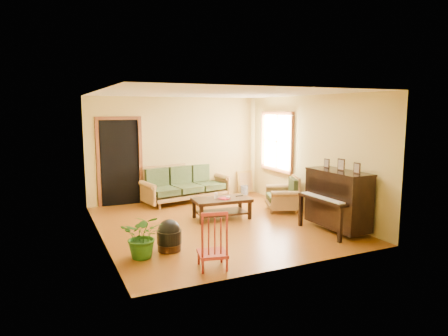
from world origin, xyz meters
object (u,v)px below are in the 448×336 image
coffee_table (222,208)px  footstool (169,239)px  ceramic_crock (245,190)px  sofa (186,184)px  red_chair (212,239)px  piano (338,201)px  armchair (282,193)px  potted_plant (143,236)px

coffee_table → footstool: bearing=-138.3°
footstool → ceramic_crock: 4.58m
sofa → footstool: size_ratio=5.33×
sofa → red_chair: 4.30m
red_chair → ceramic_crock: size_ratio=3.57×
coffee_table → piano: piano is taller
armchair → footstool: bearing=-133.4°
sofa → ceramic_crock: (1.72, 0.14, -0.34)m
ceramic_crock → potted_plant: potted_plant is taller
red_chair → ceramic_crock: 5.14m
coffee_table → red_chair: bearing=-117.3°
sofa → potted_plant: 3.84m
armchair → footstool: armchair is taller
coffee_table → red_chair: red_chair is taller
red_chair → coffee_table: bearing=74.6°
sofa → red_chair: bearing=-114.6°
coffee_table → footstool: coffee_table is taller
red_chair → armchair: bearing=53.1°
footstool → ceramic_crock: footstool is taller
footstool → red_chair: 1.06m
ceramic_crock → red_chair: bearing=-122.9°
ceramic_crock → potted_plant: size_ratio=0.35×
red_chair → potted_plant: red_chair is taller
piano → red_chair: (-2.86, -0.67, -0.14)m
sofa → ceramic_crock: 1.76m
coffee_table → potted_plant: 2.57m
coffee_table → piano: 2.39m
piano → armchair: bearing=93.2°
footstool → ceramic_crock: size_ratio=1.66×
armchair → potted_plant: 3.89m
sofa → potted_plant: bearing=-129.6°
armchair → potted_plant: bearing=-134.3°
sofa → ceramic_crock: bearing=-5.5°
red_chair → sofa: bearing=87.5°
coffee_table → piano: (1.64, -1.71, 0.36)m
armchair → red_chair: red_chair is taller
footstool → potted_plant: potted_plant is taller
ceramic_crock → potted_plant: 5.02m
potted_plant → ceramic_crock: bearing=44.1°
ceramic_crock → footstool: bearing=-133.3°
sofa → footstool: (-1.42, -3.20, -0.27)m
red_chair → ceramic_crock: (2.79, 4.30, -0.31)m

